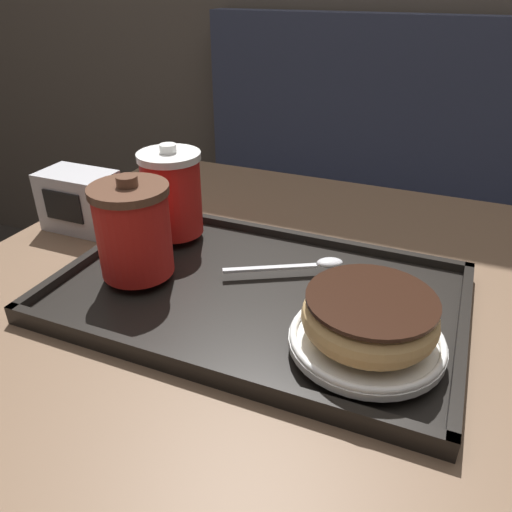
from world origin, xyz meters
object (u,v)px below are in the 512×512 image
object	(u,v)px
coffee_cup_rear	(172,193)
napkin_dispenser	(80,201)
donut_chocolate_glazed	(370,316)
coffee_cup_front	(133,230)
spoon	(311,264)

from	to	relation	value
coffee_cup_rear	napkin_dispenser	xyz separation A→B (m)	(-0.17, -0.00, -0.04)
coffee_cup_rear	donut_chocolate_glazed	size ratio (longest dim) A/B	0.97
coffee_cup_rear	napkin_dispenser	bearing A→B (deg)	-178.51
donut_chocolate_glazed	napkin_dispenser	xyz separation A→B (m)	(-0.50, 0.15, -0.01)
coffee_cup_front	napkin_dispenser	bearing A→B (deg)	148.61
donut_chocolate_glazed	coffee_cup_rear	bearing A→B (deg)	154.53
coffee_cup_front	spoon	xyz separation A→B (m)	(0.20, 0.10, -0.06)
coffee_cup_front	donut_chocolate_glazed	size ratio (longest dim) A/B	0.95
coffee_cup_front	coffee_cup_rear	size ratio (longest dim) A/B	0.98
spoon	donut_chocolate_glazed	bearing A→B (deg)	-81.41
coffee_cup_rear	spoon	bearing A→B (deg)	-5.93
coffee_cup_rear	spoon	world-z (taller)	coffee_cup_rear
spoon	napkin_dispenser	xyz separation A→B (m)	(-0.39, 0.02, 0.02)
donut_chocolate_glazed	napkin_dispenser	size ratio (longest dim) A/B	1.19
spoon	napkin_dispenser	size ratio (longest dim) A/B	1.26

